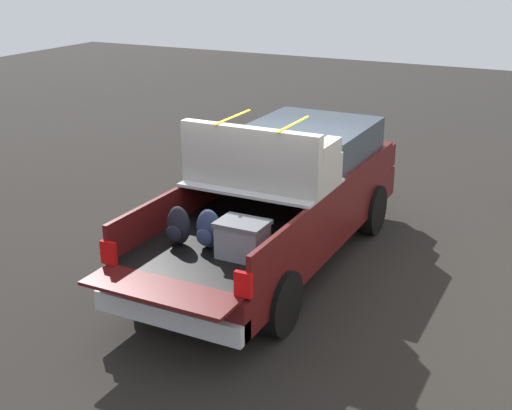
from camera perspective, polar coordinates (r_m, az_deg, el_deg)
The scene contains 2 objects.
ground_plane at distance 10.05m, azimuth 1.56°, elevation -4.83°, with size 40.00×40.00×0.00m, color black.
pickup_truck at distance 9.98m, azimuth 2.50°, elevation 0.88°, with size 6.05×2.06×2.23m.
Camera 1 is at (-8.23, -3.88, 4.26)m, focal length 47.73 mm.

